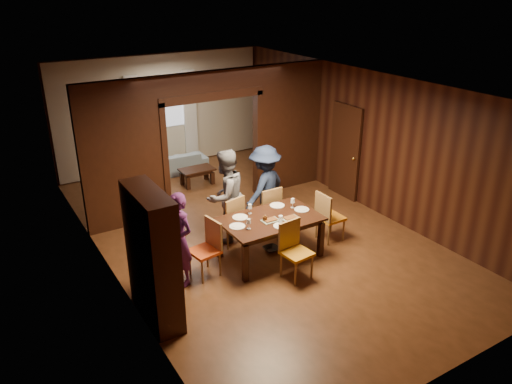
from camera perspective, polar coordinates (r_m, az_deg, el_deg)
floor at (r=9.79m, az=-0.42°, el=-4.66°), size 9.00×9.00×0.00m
ceiling at (r=8.81m, az=-0.48°, el=12.24°), size 5.50×9.00×0.02m
room_walls at (r=10.76m, az=-5.66°, el=6.53°), size 5.52×9.01×2.90m
person_purple at (r=8.00m, az=-8.85°, el=-5.43°), size 0.55×0.67×1.56m
person_grey at (r=9.19m, az=-3.51°, el=-0.48°), size 1.03×0.91×1.78m
person_navy at (r=9.66m, az=1.02°, el=0.48°), size 1.25×1.02×1.69m
sofa at (r=12.84m, az=-9.62°, el=3.26°), size 1.81×0.77×0.52m
serving_bowl at (r=8.81m, az=1.79°, el=-2.24°), size 0.29×0.29×0.07m
dining_table at (r=8.83m, az=1.64°, el=-5.20°), size 1.71×1.06×0.76m
coffee_table at (r=12.05m, az=-6.73°, el=1.78°), size 0.80×0.50×0.40m
chair_left at (r=8.28m, az=-5.94°, el=-6.57°), size 0.51×0.51×0.97m
chair_right at (r=9.45m, az=8.54°, el=-2.72°), size 0.45×0.45×0.97m
chair_far_l at (r=9.22m, az=-3.20°, el=-3.17°), size 0.53×0.53×0.97m
chair_far_r at (r=9.62m, az=1.18°, el=-1.96°), size 0.44×0.44×0.97m
chair_near at (r=8.21m, az=4.69°, el=-6.80°), size 0.48×0.48×0.97m
hutch at (r=7.18m, az=-11.73°, el=-7.26°), size 0.40×1.20×2.00m
door_right at (r=11.23m, az=10.14°, el=4.57°), size 0.06×0.90×2.10m
window_far at (r=12.99m, az=-10.76°, el=10.05°), size 1.20×0.03×1.30m
curtain_left at (r=12.82m, az=-13.68°, el=7.55°), size 0.35×0.06×2.40m
curtain_right at (r=13.33m, az=-7.52°, el=8.61°), size 0.35×0.06×2.40m
plate_left at (r=8.36m, az=-2.16°, el=-3.93°), size 0.27×0.27×0.01m
plate_far_l at (r=8.67m, az=-1.83°, el=-2.90°), size 0.27×0.27×0.01m
plate_far_r at (r=9.11m, az=2.43°, el=-1.54°), size 0.27×0.27×0.01m
plate_right at (r=8.98m, az=5.24°, el=-2.00°), size 0.27×0.27×0.01m
plate_near at (r=8.38m, az=2.92°, el=-3.89°), size 0.27×0.27×0.01m
platter_a at (r=8.54m, az=1.66°, el=-3.23°), size 0.30×0.20×0.04m
platter_b at (r=8.63m, az=3.95°, el=-2.97°), size 0.30×0.20×0.04m
wineglass_left at (r=8.25m, az=-0.84°, el=-3.67°), size 0.08×0.08×0.18m
wineglass_far at (r=8.77m, az=-0.70°, el=-1.94°), size 0.08×0.08×0.18m
wineglass_right at (r=9.02m, az=4.21°, el=-1.28°), size 0.08×0.08×0.18m
tumbler at (r=8.45m, az=2.84°, el=-3.15°), size 0.07×0.07×0.14m
condiment_jar at (r=8.52m, az=1.05°, el=-3.02°), size 0.08×0.08×0.11m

